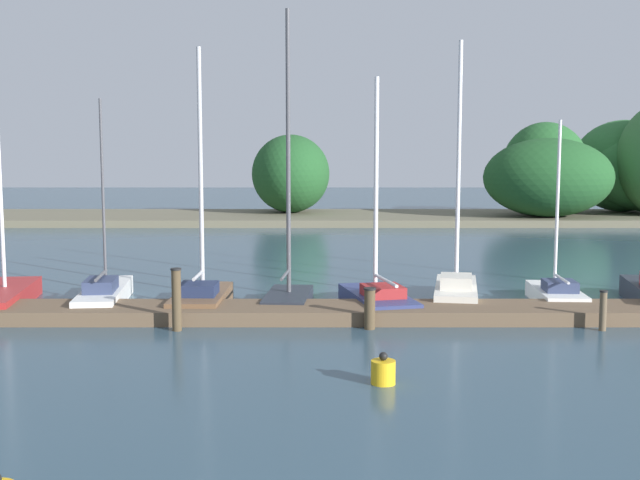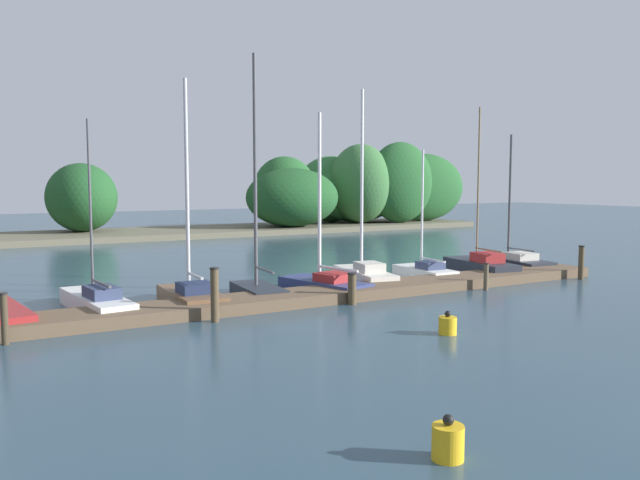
% 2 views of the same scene
% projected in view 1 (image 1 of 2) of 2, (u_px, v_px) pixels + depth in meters
% --- Properties ---
extents(dock_pier, '(21.78, 1.80, 0.35)m').
position_uv_depth(dock_pier, '(385.00, 312.00, 19.85)').
color(dock_pier, brown).
rests_on(dock_pier, ground).
extents(far_shore, '(55.77, 8.83, 7.04)m').
position_uv_depth(far_shore, '(577.00, 174.00, 45.87)').
color(far_shore, '#66604C').
rests_on(far_shore, ground).
extents(sailboat_0, '(1.75, 4.50, 6.69)m').
position_uv_depth(sailboat_0, '(1.00, 294.00, 21.44)').
color(sailboat_0, maroon).
rests_on(sailboat_0, ground).
extents(sailboat_1, '(1.47, 4.47, 5.58)m').
position_uv_depth(sailboat_1, '(102.00, 293.00, 21.63)').
color(sailboat_1, white).
rests_on(sailboat_1, ground).
extents(sailboat_2, '(1.35, 3.59, 6.87)m').
position_uv_depth(sailboat_2, '(199.00, 294.00, 21.16)').
color(sailboat_2, brown).
rests_on(sailboat_2, ground).
extents(sailboat_3, '(1.33, 2.94, 7.85)m').
position_uv_depth(sailboat_3, '(286.00, 290.00, 21.33)').
color(sailboat_3, '#232833').
rests_on(sailboat_3, ground).
extents(sailboat_4, '(2.03, 3.85, 6.10)m').
position_uv_depth(sailboat_4, '(375.00, 296.00, 21.12)').
color(sailboat_4, navy).
rests_on(sailboat_4, ground).
extents(sailboat_5, '(1.72, 3.95, 7.15)m').
position_uv_depth(sailboat_5, '(454.00, 287.00, 21.98)').
color(sailboat_5, silver).
rests_on(sailboat_5, ground).
extents(sailboat_6, '(1.27, 3.14, 5.01)m').
position_uv_depth(sailboat_6, '(553.00, 293.00, 21.80)').
color(sailboat_6, white).
rests_on(sailboat_6, ground).
extents(mooring_piling_1, '(0.25, 0.25, 1.48)m').
position_uv_depth(mooring_piling_1, '(174.00, 299.00, 18.53)').
color(mooring_piling_1, '#4C3D28').
rests_on(mooring_piling_1, ground).
extents(mooring_piling_2, '(0.30, 0.30, 0.99)m').
position_uv_depth(mooring_piling_2, '(367.00, 308.00, 18.75)').
color(mooring_piling_2, '#4C3D28').
rests_on(mooring_piling_2, ground).
extents(mooring_piling_3, '(0.19, 0.19, 0.96)m').
position_uv_depth(mooring_piling_3, '(600.00, 310.00, 18.60)').
color(mooring_piling_3, brown).
rests_on(mooring_piling_3, ground).
extents(channel_buoy_0, '(0.45, 0.45, 0.59)m').
position_uv_depth(channel_buoy_0, '(381.00, 371.00, 14.42)').
color(channel_buoy_0, gold).
rests_on(channel_buoy_0, ground).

